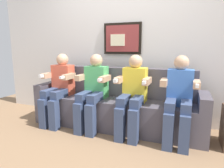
{
  "coord_description": "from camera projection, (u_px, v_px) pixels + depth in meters",
  "views": [
    {
      "loc": [
        0.97,
        -2.39,
        1.2
      ],
      "look_at": [
        0.0,
        0.15,
        0.7
      ],
      "focal_mm": 31.46,
      "sensor_mm": 36.0,
      "label": 1
    }
  ],
  "objects": [
    {
      "name": "person_leftmost",
      "position": [
        59.0,
        86.0,
        3.11
      ],
      "size": [
        0.46,
        0.56,
        1.11
      ],
      "color": "#D8593F",
      "rests_on": "ground_plane"
    },
    {
      "name": "person_rightmost",
      "position": [
        179.0,
        96.0,
        2.47
      ],
      "size": [
        0.46,
        0.56,
        1.11
      ],
      "color": "#3F72CC",
      "rests_on": "ground_plane"
    },
    {
      "name": "couch",
      "position": [
        116.0,
        107.0,
        3.0
      ],
      "size": [
        2.56,
        0.58,
        0.9
      ],
      "color": "#514C56",
      "rests_on": "ground_plane"
    },
    {
      "name": "person_left_center",
      "position": [
        93.0,
        89.0,
        2.9
      ],
      "size": [
        0.46,
        0.56,
        1.11
      ],
      "color": "#4CB266",
      "rests_on": "ground_plane"
    },
    {
      "name": "back_wall_assembly",
      "position": [
        125.0,
        42.0,
        3.22
      ],
      "size": [
        4.96,
        0.1,
        2.6
      ],
      "color": "silver",
      "rests_on": "ground_plane"
    },
    {
      "name": "ground_plane",
      "position": [
        108.0,
        135.0,
        2.75
      ],
      "size": [
        6.44,
        6.44,
        0.0
      ],
      "primitive_type": "plane",
      "color": "#8C6B4C"
    },
    {
      "name": "person_right_center",
      "position": [
        133.0,
        92.0,
        2.68
      ],
      "size": [
        0.46,
        0.56,
        1.11
      ],
      "color": "yellow",
      "rests_on": "ground_plane"
    }
  ]
}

